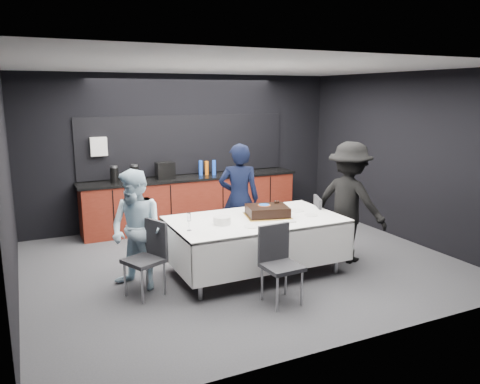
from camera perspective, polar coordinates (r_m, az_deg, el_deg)
name	(u,v)px	position (r m, az deg, el deg)	size (l,w,h in m)	color
ground	(243,263)	(6.97, 0.35, -8.63)	(6.00, 6.00, 0.00)	#404145
room_shell	(243,137)	(6.55, 0.38, 6.77)	(6.04, 5.04, 2.82)	white
kitchenette	(191,197)	(8.78, -6.00, -0.66)	(4.10, 0.64, 2.05)	#58170D
party_table	(256,228)	(6.43, 1.91, -4.41)	(2.32, 1.32, 0.78)	#99999E
cake_assembly	(267,211)	(6.48, 3.36, -2.34)	(0.69, 0.61, 0.18)	gold
plate_stack	(222,220)	(6.10, -2.22, -3.47)	(0.23, 0.23, 0.10)	white
loose_plate_near	(252,226)	(5.99, 1.43, -4.19)	(0.21, 0.21, 0.01)	white
loose_plate_right_a	(297,210)	(6.83, 6.93, -2.25)	(0.21, 0.21, 0.01)	white
loose_plate_right_b	(311,215)	(6.61, 8.64, -2.79)	(0.19, 0.19, 0.01)	white
loose_plate_far	(249,212)	(6.71, 1.16, -2.43)	(0.21, 0.21, 0.01)	white
fork_pile	(290,221)	(6.22, 6.07, -3.58)	(0.15, 0.10, 0.02)	white
champagne_flute	(189,218)	(5.82, -6.26, -3.19)	(0.06, 0.06, 0.22)	white
chair_left	(149,252)	(5.90, -11.05, -7.24)	(0.56, 0.56, 0.92)	#28292D
chair_right	(324,222)	(7.21, 10.22, -3.64)	(0.55, 0.55, 0.92)	#28292D
chair_near	(278,258)	(5.62, 4.70, -8.03)	(0.44, 0.44, 0.92)	#28292D
person_center	(239,199)	(7.19, -0.12, -0.85)	(0.63, 0.41, 1.71)	black
person_left	(137,230)	(6.03, -12.45, -4.56)	(0.74, 0.58, 1.53)	silver
person_right	(349,202)	(7.03, 13.15, -1.23)	(1.14, 0.66, 1.77)	black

